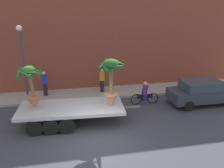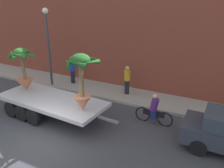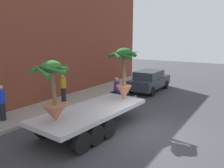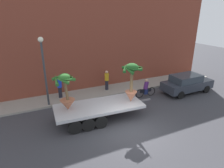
{
  "view_description": "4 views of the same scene",
  "coord_description": "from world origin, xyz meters",
  "px_view_note": "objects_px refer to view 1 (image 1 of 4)",
  "views": [
    {
      "loc": [
        -1.16,
        -9.0,
        6.02
      ],
      "look_at": [
        1.22,
        3.06,
        1.76
      ],
      "focal_mm": 36.26,
      "sensor_mm": 36.0,
      "label": 1
    },
    {
      "loc": [
        6.33,
        -6.0,
        5.85
      ],
      "look_at": [
        1.75,
        2.95,
        1.98
      ],
      "focal_mm": 38.55,
      "sensor_mm": 36.0,
      "label": 2
    },
    {
      "loc": [
        -8.48,
        -3.65,
        4.01
      ],
      "look_at": [
        1.91,
        3.12,
        1.44
      ],
      "focal_mm": 35.89,
      "sensor_mm": 36.0,
      "label": 3
    },
    {
      "loc": [
        -4.97,
        -8.04,
        6.49
      ],
      "look_at": [
        0.18,
        3.11,
        1.85
      ],
      "focal_mm": 30.84,
      "sensor_mm": 36.0,
      "label": 4
    }
  ],
  "objects_px": {
    "potted_palm_middle": "(32,88)",
    "pedestrian_far_left": "(45,83)",
    "parked_car": "(203,92)",
    "street_lamp": "(22,55)",
    "cyclist": "(145,94)",
    "pedestrian_near_gate": "(102,80)",
    "potted_palm_rear": "(111,80)",
    "flatbed_trailer": "(67,110)"
  },
  "relations": [
    {
      "from": "parked_car",
      "to": "street_lamp",
      "type": "bearing_deg",
      "value": 168.71
    },
    {
      "from": "potted_palm_rear",
      "to": "pedestrian_far_left",
      "type": "bearing_deg",
      "value": 130.42
    },
    {
      "from": "pedestrian_near_gate",
      "to": "pedestrian_far_left",
      "type": "distance_m",
      "value": 3.95
    },
    {
      "from": "cyclist",
      "to": "pedestrian_near_gate",
      "type": "height_order",
      "value": "pedestrian_near_gate"
    },
    {
      "from": "pedestrian_far_left",
      "to": "street_lamp",
      "type": "relative_size",
      "value": 0.35
    },
    {
      "from": "potted_palm_middle",
      "to": "street_lamp",
      "type": "height_order",
      "value": "street_lamp"
    },
    {
      "from": "potted_palm_rear",
      "to": "pedestrian_far_left",
      "type": "height_order",
      "value": "potted_palm_rear"
    },
    {
      "from": "potted_palm_middle",
      "to": "pedestrian_far_left",
      "type": "xyz_separation_m",
      "value": [
        0.23,
        3.82,
        -1.04
      ]
    },
    {
      "from": "pedestrian_far_left",
      "to": "potted_palm_rear",
      "type": "bearing_deg",
      "value": -49.58
    },
    {
      "from": "parked_car",
      "to": "pedestrian_near_gate",
      "type": "relative_size",
      "value": 2.59
    },
    {
      "from": "cyclist",
      "to": "parked_car",
      "type": "height_order",
      "value": "parked_car"
    },
    {
      "from": "parked_car",
      "to": "pedestrian_far_left",
      "type": "distance_m",
      "value": 10.46
    },
    {
      "from": "street_lamp",
      "to": "potted_palm_middle",
      "type": "bearing_deg",
      "value": -74.78
    },
    {
      "from": "street_lamp",
      "to": "cyclist",
      "type": "bearing_deg",
      "value": -11.4
    },
    {
      "from": "parked_car",
      "to": "cyclist",
      "type": "bearing_deg",
      "value": 168.94
    },
    {
      "from": "parked_car",
      "to": "street_lamp",
      "type": "relative_size",
      "value": 0.92
    },
    {
      "from": "flatbed_trailer",
      "to": "pedestrian_far_left",
      "type": "relative_size",
      "value": 3.84
    },
    {
      "from": "potted_palm_rear",
      "to": "parked_car",
      "type": "bearing_deg",
      "value": 12.02
    },
    {
      "from": "pedestrian_near_gate",
      "to": "potted_palm_middle",
      "type": "bearing_deg",
      "value": -137.96
    },
    {
      "from": "flatbed_trailer",
      "to": "potted_palm_rear",
      "type": "bearing_deg",
      "value": -9.35
    },
    {
      "from": "potted_palm_rear",
      "to": "cyclist",
      "type": "bearing_deg",
      "value": 38.16
    },
    {
      "from": "flatbed_trailer",
      "to": "parked_car",
      "type": "height_order",
      "value": "parked_car"
    },
    {
      "from": "pedestrian_near_gate",
      "to": "cyclist",
      "type": "bearing_deg",
      "value": -44.23
    },
    {
      "from": "pedestrian_near_gate",
      "to": "street_lamp",
      "type": "distance_m",
      "value": 5.5
    },
    {
      "from": "flatbed_trailer",
      "to": "parked_car",
      "type": "distance_m",
      "value": 8.61
    },
    {
      "from": "potted_palm_rear",
      "to": "pedestrian_far_left",
      "type": "xyz_separation_m",
      "value": [
        -3.77,
        4.43,
        -1.37
      ]
    },
    {
      "from": "flatbed_trailer",
      "to": "pedestrian_near_gate",
      "type": "height_order",
      "value": "pedestrian_near_gate"
    },
    {
      "from": "potted_palm_rear",
      "to": "parked_car",
      "type": "xyz_separation_m",
      "value": [
        6.22,
        1.32,
        -1.59
      ]
    },
    {
      "from": "parked_car",
      "to": "pedestrian_far_left",
      "type": "bearing_deg",
      "value": 162.72
    },
    {
      "from": "cyclist",
      "to": "pedestrian_far_left",
      "type": "relative_size",
      "value": 1.08
    },
    {
      "from": "potted_palm_middle",
      "to": "pedestrian_near_gate",
      "type": "relative_size",
      "value": 1.32
    },
    {
      "from": "parked_car",
      "to": "pedestrian_far_left",
      "type": "relative_size",
      "value": 2.59
    },
    {
      "from": "pedestrian_near_gate",
      "to": "pedestrian_far_left",
      "type": "bearing_deg",
      "value": 179.29
    },
    {
      "from": "potted_palm_rear",
      "to": "pedestrian_near_gate",
      "type": "height_order",
      "value": "potted_palm_rear"
    },
    {
      "from": "parked_car",
      "to": "pedestrian_far_left",
      "type": "height_order",
      "value": "pedestrian_far_left"
    },
    {
      "from": "potted_palm_middle",
      "to": "parked_car",
      "type": "bearing_deg",
      "value": 3.97
    },
    {
      "from": "potted_palm_middle",
      "to": "pedestrian_near_gate",
      "type": "xyz_separation_m",
      "value": [
        4.18,
        3.77,
        -1.04
      ]
    },
    {
      "from": "pedestrian_near_gate",
      "to": "flatbed_trailer",
      "type": "bearing_deg",
      "value": -122.24
    },
    {
      "from": "parked_car",
      "to": "pedestrian_near_gate",
      "type": "bearing_deg",
      "value": 153.15
    },
    {
      "from": "parked_car",
      "to": "pedestrian_near_gate",
      "type": "xyz_separation_m",
      "value": [
        -6.04,
        3.06,
        0.22
      ]
    },
    {
      "from": "potted_palm_middle",
      "to": "pedestrian_far_left",
      "type": "distance_m",
      "value": 3.96
    },
    {
      "from": "potted_palm_middle",
      "to": "cyclist",
      "type": "relative_size",
      "value": 1.23
    }
  ]
}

